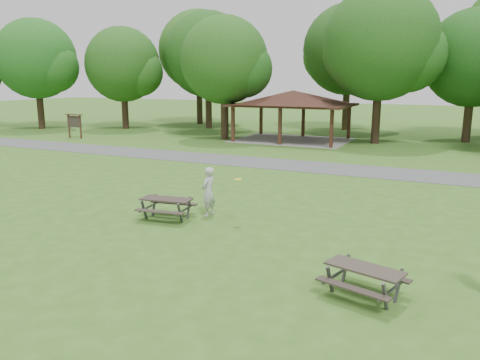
% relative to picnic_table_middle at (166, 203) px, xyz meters
% --- Properties ---
extents(ground, '(160.00, 160.00, 0.00)m').
position_rel_picnic_table_middle_xyz_m(ground, '(1.15, -2.78, -0.54)').
color(ground, '#33601B').
rests_on(ground, ground).
extents(asphalt_path, '(120.00, 3.20, 0.02)m').
position_rel_picnic_table_middle_xyz_m(asphalt_path, '(1.15, 11.22, -0.53)').
color(asphalt_path, '#4A4B4D').
rests_on(asphalt_path, ground).
extents(pavilion, '(8.60, 7.01, 3.76)m').
position_rel_picnic_table_middle_xyz_m(pavilion, '(-2.85, 21.22, 2.52)').
color(pavilion, '#391F14').
rests_on(pavilion, ground).
extents(notice_board, '(1.60, 0.30, 1.88)m').
position_rel_picnic_table_middle_xyz_m(notice_board, '(-18.85, 15.22, 0.77)').
color(notice_board, '#3B2115').
rests_on(notice_board, ground).
extents(tree_row_a, '(7.56, 7.20, 9.97)m').
position_rel_picnic_table_middle_xyz_m(tree_row_a, '(-26.76, 19.25, 5.61)').
color(tree_row_a, black).
rests_on(tree_row_a, ground).
extents(tree_row_b, '(7.14, 6.80, 9.28)m').
position_rel_picnic_table_middle_xyz_m(tree_row_b, '(-19.77, 22.75, 5.12)').
color(tree_row_b, black).
rests_on(tree_row_b, ground).
extents(tree_row_c, '(8.19, 7.80, 10.67)m').
position_rel_picnic_table_middle_xyz_m(tree_row_c, '(-12.75, 26.25, 6.00)').
color(tree_row_c, black).
rests_on(tree_row_c, ground).
extents(tree_row_d, '(6.93, 6.60, 9.27)m').
position_rel_picnic_table_middle_xyz_m(tree_row_d, '(-7.77, 19.75, 5.23)').
color(tree_row_d, black).
rests_on(tree_row_d, ground).
extents(tree_row_e, '(8.40, 8.00, 11.02)m').
position_rel_picnic_table_middle_xyz_m(tree_row_e, '(3.25, 22.25, 6.24)').
color(tree_row_e, black).
rests_on(tree_row_e, ground).
extents(tree_row_f, '(7.35, 7.00, 9.55)m').
position_rel_picnic_table_middle_xyz_m(tree_row_f, '(9.24, 25.75, 5.30)').
color(tree_row_f, '#2F2015').
rests_on(tree_row_f, ground).
extents(tree_deep_a, '(8.40, 8.00, 11.38)m').
position_rel_picnic_table_middle_xyz_m(tree_deep_a, '(-15.75, 29.75, 6.59)').
color(tree_deep_a, black).
rests_on(tree_deep_a, ground).
extents(tree_deep_b, '(8.40, 8.00, 11.13)m').
position_rel_picnic_table_middle_xyz_m(tree_deep_b, '(-0.75, 30.25, 6.34)').
color(tree_deep_b, '#302315').
rests_on(tree_deep_b, ground).
extents(picnic_table_middle, '(1.86, 1.58, 0.73)m').
position_rel_picnic_table_middle_xyz_m(picnic_table_middle, '(0.00, 0.00, 0.00)').
color(picnic_table_middle, '#2D2420').
rests_on(picnic_table_middle, ground).
extents(picnic_table_far, '(1.92, 1.70, 0.71)m').
position_rel_picnic_table_middle_xyz_m(picnic_table_far, '(7.09, -3.03, -0.02)').
color(picnic_table_far, '#302A23').
rests_on(picnic_table_far, ground).
extents(frisbee_in_flight, '(0.30, 0.30, 0.02)m').
position_rel_picnic_table_middle_xyz_m(frisbee_in_flight, '(2.40, 0.55, 0.94)').
color(frisbee_in_flight, yellow).
rests_on(frisbee_in_flight, ground).
extents(frisbee_thrower, '(0.44, 0.64, 1.70)m').
position_rel_picnic_table_middle_xyz_m(frisbee_thrower, '(1.09, 0.93, 0.31)').
color(frisbee_thrower, '#AFAFB2').
rests_on(frisbee_thrower, ground).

